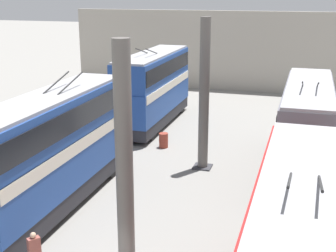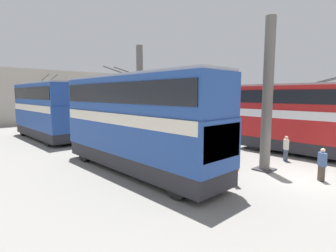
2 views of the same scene
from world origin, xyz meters
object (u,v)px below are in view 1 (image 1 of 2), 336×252
object	(u,v)px
oil_drum	(164,140)
bus_left_near	(299,245)
bus_right_near	(51,145)
person_by_right_row	(35,252)
bus_left_far	(307,125)
bus_right_mid	(153,85)

from	to	relation	value
oil_drum	bus_left_near	bearing A→B (deg)	-149.82
bus_right_near	person_by_right_row	bearing A→B (deg)	-157.42
bus_right_near	bus_left_far	bearing A→B (deg)	-56.01
bus_right_near	bus_left_near	bearing A→B (deg)	-115.88
bus_right_mid	oil_drum	bearing A→B (deg)	-154.68
bus_left_near	bus_right_near	bearing A→B (deg)	64.12
bus_left_near	bus_left_far	xyz separation A→B (m)	(12.36, 0.00, -0.00)
bus_left_far	bus_right_mid	xyz separation A→B (m)	(6.85, 10.66, 0.19)
bus_left_far	person_by_right_row	bearing A→B (deg)	144.24
person_by_right_row	oil_drum	distance (m)	14.15
bus_right_near	person_by_right_row	size ratio (longest dim) A/B	7.06
bus_right_near	oil_drum	world-z (taller)	bus_right_near
bus_right_near	person_by_right_row	xyz separation A→B (m)	(-4.83, -2.01, -2.13)
bus_right_mid	person_by_right_row	bearing A→B (deg)	-173.93
bus_left_near	bus_right_near	distance (m)	11.85
bus_right_mid	bus_left_near	bearing A→B (deg)	-150.98
bus_left_far	bus_right_mid	world-z (taller)	bus_right_mid
bus_left_far	person_by_right_row	world-z (taller)	bus_left_far
bus_left_near	bus_right_near	world-z (taller)	bus_right_near
bus_right_mid	person_by_right_row	distance (m)	19.10
bus_left_far	bus_right_mid	size ratio (longest dim) A/B	1.03
bus_left_near	bus_right_mid	distance (m)	21.97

